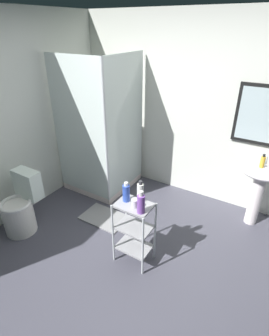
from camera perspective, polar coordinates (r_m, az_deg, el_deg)
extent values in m
cube|color=#454450|center=(3.03, -1.52, -21.33)|extent=(4.20, 4.20, 0.02)
cube|color=silver|center=(3.79, 13.92, 11.54)|extent=(4.20, 0.10, 2.50)
cube|color=black|center=(3.55, 25.32, 10.24)|extent=(0.56, 0.03, 0.72)
cube|color=silver|center=(3.53, 25.27, 10.17)|extent=(0.48, 0.01, 0.64)
cube|color=white|center=(4.40, -6.69, -2.55)|extent=(0.90, 0.90, 0.10)
cube|color=silver|center=(3.66, -11.88, 7.87)|extent=(0.90, 0.02, 1.90)
cube|color=silver|center=(3.73, -1.99, 8.82)|extent=(0.02, 0.90, 1.90)
cylinder|color=silver|center=(3.38, -6.21, 6.60)|extent=(0.04, 0.04, 1.90)
cylinder|color=silver|center=(4.37, -6.72, -1.96)|extent=(0.08, 0.08, 0.00)
cylinder|color=white|center=(3.71, 24.48, -6.38)|extent=(0.15, 0.15, 0.68)
ellipsoid|color=white|center=(3.51, 25.78, -0.91)|extent=(0.46, 0.37, 0.13)
cylinder|color=silver|center=(3.57, 26.44, 1.51)|extent=(0.03, 0.03, 0.10)
cylinder|color=white|center=(3.62, -23.54, -9.80)|extent=(0.37, 0.37, 0.40)
torus|color=white|center=(3.50, -24.21, -7.01)|extent=(0.37, 0.37, 0.04)
cube|color=white|center=(3.51, -21.98, -3.18)|extent=(0.35, 0.17, 0.36)
cylinder|color=silver|center=(2.87, -4.65, -14.00)|extent=(0.02, 0.02, 0.74)
cylinder|color=silver|center=(2.72, 1.78, -16.71)|extent=(0.02, 0.02, 0.74)
cylinder|color=silver|center=(3.03, -1.73, -11.20)|extent=(0.02, 0.02, 0.74)
cylinder|color=silver|center=(2.89, 4.43, -13.56)|extent=(0.02, 0.02, 0.74)
cube|color=#99999E|center=(3.00, -0.09, -16.50)|extent=(0.36, 0.26, 0.02)
cube|color=#99999E|center=(2.82, -0.09, -12.61)|extent=(0.36, 0.26, 0.02)
cube|color=#99999E|center=(2.64, -0.09, -8.03)|extent=(0.36, 0.26, 0.02)
cylinder|color=gold|center=(3.45, 25.81, 1.16)|extent=(0.05, 0.05, 0.14)
cylinder|color=black|center=(3.42, 26.11, 2.42)|extent=(0.03, 0.03, 0.03)
cylinder|color=purple|center=(2.48, 1.40, -7.77)|extent=(0.07, 0.07, 0.19)
cylinder|color=silver|center=(2.42, 1.44, -5.53)|extent=(0.04, 0.04, 0.05)
cylinder|color=#2E4EB9|center=(2.64, -1.80, -5.42)|extent=(0.07, 0.07, 0.18)
cylinder|color=white|center=(2.58, -1.83, -3.46)|extent=(0.04, 0.04, 0.03)
cylinder|color=white|center=(2.63, 1.26, -5.33)|extent=(0.07, 0.07, 0.20)
cylinder|color=#333338|center=(2.57, 1.29, -3.17)|extent=(0.04, 0.04, 0.04)
cylinder|color=silver|center=(2.57, -0.03, -7.58)|extent=(0.07, 0.07, 0.09)
cube|color=gray|center=(3.66, -6.50, -10.53)|extent=(0.60, 0.40, 0.02)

